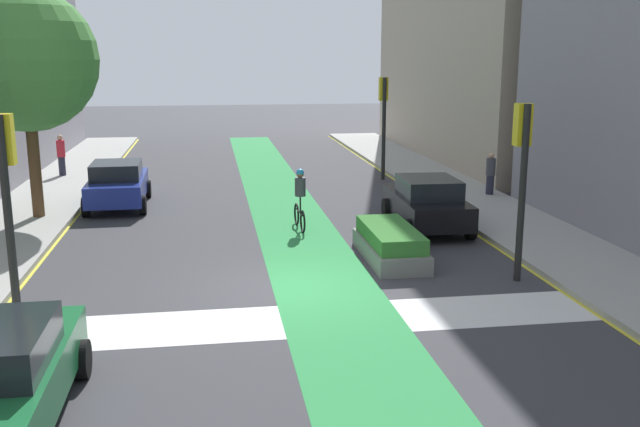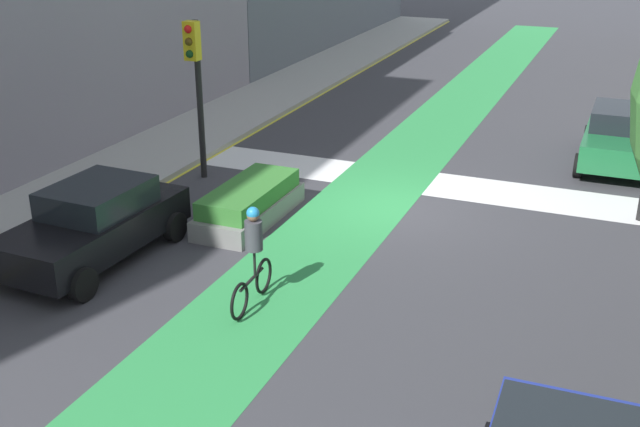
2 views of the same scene
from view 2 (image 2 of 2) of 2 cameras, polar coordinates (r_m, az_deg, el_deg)
ground_plane at (r=18.60m, az=5.47°, el=0.41°), size 120.00×120.00×0.00m
bike_lane_paint at (r=18.84m, az=3.03°, el=0.78°), size 2.40×60.00×0.01m
crosswalk_band at (r=20.40m, az=7.14°, el=2.34°), size 12.00×1.80×0.01m
sidewalk_right at (r=21.79m, az=-13.72°, el=3.37°), size 3.00×60.00×0.15m
curb_stripe_right at (r=21.00m, az=-10.37°, el=2.73°), size 0.16×60.00×0.01m
traffic_signal_near_right at (r=19.98m, az=-9.11°, el=10.34°), size 0.35×0.52×4.07m
car_black_right_far at (r=16.25m, az=-16.15°, el=-0.65°), size 2.15×4.26×1.57m
car_green_left_near at (r=22.88m, az=21.14°, el=5.29°), size 2.02×4.20×1.57m
cyclist_in_lane at (r=13.89m, az=-4.95°, el=-3.01°), size 0.32×1.73×1.86m
median_planter at (r=17.76m, az=-5.18°, el=0.74°), size 1.30×3.29×0.85m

